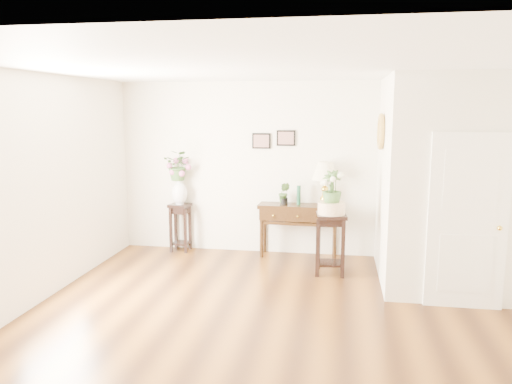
% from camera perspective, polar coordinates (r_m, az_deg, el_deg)
% --- Properties ---
extents(floor, '(6.00, 5.50, 0.02)m').
position_cam_1_polar(floor, '(5.79, 2.90, -14.59)').
color(floor, brown).
rests_on(floor, ground).
extents(ceiling, '(6.00, 5.50, 0.02)m').
position_cam_1_polar(ceiling, '(5.31, 3.16, 14.20)').
color(ceiling, white).
rests_on(ceiling, ground).
extents(wall_back, '(6.00, 0.02, 2.80)m').
position_cam_1_polar(wall_back, '(8.09, 5.19, 2.61)').
color(wall_back, '#F0E8CB').
rests_on(wall_back, ground).
extents(wall_front, '(6.00, 0.02, 2.80)m').
position_cam_1_polar(wall_front, '(2.75, -3.48, -11.01)').
color(wall_front, '#F0E8CB').
rests_on(wall_front, ground).
extents(wall_left, '(0.02, 5.50, 2.80)m').
position_cam_1_polar(wall_left, '(6.43, -24.58, 0.02)').
color(wall_left, '#F0E8CB').
rests_on(wall_left, ground).
extents(partition, '(1.80, 1.95, 2.80)m').
position_cam_1_polar(partition, '(7.26, 21.36, 1.21)').
color(partition, '#F0E8CB').
rests_on(partition, floor).
extents(door, '(0.90, 0.05, 2.10)m').
position_cam_1_polar(door, '(6.36, 23.00, -3.19)').
color(door, white).
rests_on(door, floor).
extents(art_print_left, '(0.30, 0.02, 0.25)m').
position_cam_1_polar(art_print_left, '(8.10, 0.61, 5.85)').
color(art_print_left, black).
rests_on(art_print_left, wall_back).
extents(art_print_right, '(0.30, 0.02, 0.25)m').
position_cam_1_polar(art_print_right, '(8.05, 3.45, 6.17)').
color(art_print_right, black).
rests_on(art_print_right, wall_back).
extents(wall_ornament, '(0.07, 0.51, 0.51)m').
position_cam_1_polar(wall_ornament, '(7.19, 14.08, 6.71)').
color(wall_ornament, gold).
rests_on(wall_ornament, partition).
extents(console_table, '(1.30, 0.48, 0.85)m').
position_cam_1_polar(console_table, '(8.09, 4.87, -4.40)').
color(console_table, black).
rests_on(console_table, floor).
extents(table_lamp, '(0.48, 0.48, 0.70)m').
position_cam_1_polar(table_lamp, '(7.92, 7.88, 0.97)').
color(table_lamp, gold).
rests_on(table_lamp, console_table).
extents(green_vase, '(0.07, 0.07, 0.31)m').
position_cam_1_polar(green_vase, '(7.97, 4.90, -0.24)').
color(green_vase, '#15462D').
rests_on(green_vase, console_table).
extents(potted_plant, '(0.21, 0.18, 0.33)m').
position_cam_1_polar(potted_plant, '(7.99, 3.23, -0.21)').
color(potted_plant, '#385C29').
rests_on(potted_plant, console_table).
extents(plant_stand_a, '(0.37, 0.37, 0.80)m').
position_cam_1_polar(plant_stand_a, '(8.47, -8.63, -4.02)').
color(plant_stand_a, black).
rests_on(plant_stand_a, floor).
extents(porcelain_vase, '(0.26, 0.26, 0.44)m').
position_cam_1_polar(porcelain_vase, '(8.35, -8.74, 0.16)').
color(porcelain_vase, silver).
rests_on(porcelain_vase, plant_stand_a).
extents(lily_arrangement, '(0.51, 0.46, 0.50)m').
position_cam_1_polar(lily_arrangement, '(8.29, -8.81, 3.07)').
color(lily_arrangement, '#385C29').
rests_on(lily_arrangement, porcelain_vase).
extents(plant_stand_b, '(0.46, 0.46, 0.88)m').
position_cam_1_polar(plant_stand_b, '(7.30, 8.52, -5.88)').
color(plant_stand_b, black).
rests_on(plant_stand_b, floor).
extents(ceramic_bowl, '(0.51, 0.51, 0.17)m').
position_cam_1_polar(ceramic_bowl, '(7.18, 8.62, -1.87)').
color(ceramic_bowl, beige).
rests_on(ceramic_bowl, plant_stand_b).
extents(narcissus, '(0.33, 0.33, 0.50)m').
position_cam_1_polar(narcissus, '(7.13, 8.68, 0.43)').
color(narcissus, '#385C29').
rests_on(narcissus, ceramic_bowl).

